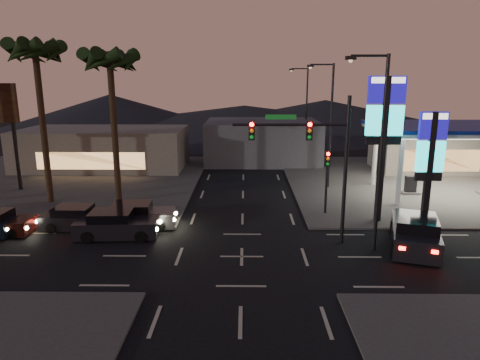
{
  "coord_description": "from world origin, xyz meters",
  "views": [
    {
      "loc": [
        0.16,
        -20.27,
        8.83
      ],
      "look_at": [
        -0.14,
        4.28,
        3.0
      ],
      "focal_mm": 32.0,
      "sensor_mm": 36.0,
      "label": 1
    }
  ],
  "objects_px": {
    "car_lane_a_front": "(116,225)",
    "car_lane_b_front": "(136,216)",
    "gas_station": "(456,130)",
    "pylon_sign_short": "(431,152)",
    "car_lane_b_mid": "(78,218)",
    "pylon_sign_tall": "(385,121)",
    "suv_station": "(415,232)",
    "traffic_signal_mast": "(314,149)"
  },
  "relations": [
    {
      "from": "traffic_signal_mast",
      "to": "pylon_sign_short",
      "type": "bearing_deg",
      "value": 19.13
    },
    {
      "from": "gas_station",
      "to": "pylon_sign_tall",
      "type": "xyz_separation_m",
      "value": [
        -7.5,
        -6.5,
        1.31
      ]
    },
    {
      "from": "pylon_sign_short",
      "to": "traffic_signal_mast",
      "type": "xyz_separation_m",
      "value": [
        -7.24,
        -2.51,
        0.57
      ]
    },
    {
      "from": "pylon_sign_short",
      "to": "car_lane_b_front",
      "type": "height_order",
      "value": "pylon_sign_short"
    },
    {
      "from": "car_lane_b_mid",
      "to": "suv_station",
      "type": "relative_size",
      "value": 0.76
    },
    {
      "from": "car_lane_a_front",
      "to": "car_lane_b_mid",
      "type": "distance_m",
      "value": 3.03
    },
    {
      "from": "gas_station",
      "to": "car_lane_b_front",
      "type": "height_order",
      "value": "gas_station"
    },
    {
      "from": "traffic_signal_mast",
      "to": "car_lane_b_mid",
      "type": "distance_m",
      "value": 14.55
    },
    {
      "from": "gas_station",
      "to": "car_lane_b_mid",
      "type": "xyz_separation_m",
      "value": [
        -25.9,
        -7.97,
        -4.43
      ]
    },
    {
      "from": "gas_station",
      "to": "car_lane_a_front",
      "type": "height_order",
      "value": "gas_station"
    },
    {
      "from": "pylon_sign_tall",
      "to": "suv_station",
      "type": "distance_m",
      "value": 6.96
    },
    {
      "from": "pylon_sign_tall",
      "to": "car_lane_b_mid",
      "type": "bearing_deg",
      "value": -175.44
    },
    {
      "from": "traffic_signal_mast",
      "to": "suv_station",
      "type": "bearing_deg",
      "value": -6.27
    },
    {
      "from": "car_lane_b_front",
      "to": "suv_station",
      "type": "xyz_separation_m",
      "value": [
        15.69,
        -3.01,
        0.12
      ]
    },
    {
      "from": "car_lane_a_front",
      "to": "car_lane_b_front",
      "type": "distance_m",
      "value": 1.83
    },
    {
      "from": "car_lane_a_front",
      "to": "car_lane_b_front",
      "type": "bearing_deg",
      "value": 66.64
    },
    {
      "from": "pylon_sign_tall",
      "to": "car_lane_b_front",
      "type": "relative_size",
      "value": 1.89
    },
    {
      "from": "traffic_signal_mast",
      "to": "car_lane_b_front",
      "type": "xyz_separation_m",
      "value": [
        -10.21,
        2.41,
        -4.52
      ]
    },
    {
      "from": "gas_station",
      "to": "pylon_sign_tall",
      "type": "distance_m",
      "value": 10.01
    },
    {
      "from": "car_lane_b_front",
      "to": "car_lane_b_mid",
      "type": "xyz_separation_m",
      "value": [
        -3.45,
        -0.36,
        -0.05
      ]
    },
    {
      "from": "traffic_signal_mast",
      "to": "car_lane_b_mid",
      "type": "xyz_separation_m",
      "value": [
        -13.66,
        2.04,
        -4.57
      ]
    },
    {
      "from": "car_lane_a_front",
      "to": "traffic_signal_mast",
      "type": "bearing_deg",
      "value": -3.79
    },
    {
      "from": "gas_station",
      "to": "car_lane_a_front",
      "type": "distance_m",
      "value": 25.35
    },
    {
      "from": "car_lane_a_front",
      "to": "suv_station",
      "type": "bearing_deg",
      "value": -4.62
    },
    {
      "from": "pylon_sign_short",
      "to": "suv_station",
      "type": "distance_m",
      "value": 5.24
    },
    {
      "from": "traffic_signal_mast",
      "to": "car_lane_a_front",
      "type": "relative_size",
      "value": 1.66
    },
    {
      "from": "car_lane_a_front",
      "to": "suv_station",
      "type": "relative_size",
      "value": 0.84
    },
    {
      "from": "pylon_sign_tall",
      "to": "suv_station",
      "type": "bearing_deg",
      "value": -79.83
    },
    {
      "from": "gas_station",
      "to": "car_lane_b_front",
      "type": "relative_size",
      "value": 2.56
    },
    {
      "from": "gas_station",
      "to": "car_lane_b_mid",
      "type": "distance_m",
      "value": 27.46
    },
    {
      "from": "car_lane_b_front",
      "to": "gas_station",
      "type": "bearing_deg",
      "value": 18.72
    },
    {
      "from": "car_lane_b_mid",
      "to": "suv_station",
      "type": "distance_m",
      "value": 19.32
    },
    {
      "from": "gas_station",
      "to": "suv_station",
      "type": "relative_size",
      "value": 2.12
    },
    {
      "from": "traffic_signal_mast",
      "to": "car_lane_a_front",
      "type": "height_order",
      "value": "traffic_signal_mast"
    },
    {
      "from": "pylon_sign_short",
      "to": "car_lane_b_mid",
      "type": "height_order",
      "value": "pylon_sign_short"
    },
    {
      "from": "pylon_sign_short",
      "to": "traffic_signal_mast",
      "type": "bearing_deg",
      "value": -160.87
    },
    {
      "from": "pylon_sign_tall",
      "to": "traffic_signal_mast",
      "type": "relative_size",
      "value": 1.12
    },
    {
      "from": "pylon_sign_short",
      "to": "car_lane_b_mid",
      "type": "xyz_separation_m",
      "value": [
        -20.9,
        -0.47,
        -4.0
      ]
    },
    {
      "from": "pylon_sign_tall",
      "to": "car_lane_a_front",
      "type": "height_order",
      "value": "pylon_sign_tall"
    },
    {
      "from": "pylon_sign_tall",
      "to": "traffic_signal_mast",
      "type": "distance_m",
      "value": 6.02
    },
    {
      "from": "gas_station",
      "to": "car_lane_a_front",
      "type": "xyz_separation_m",
      "value": [
        -23.18,
        -9.29,
        -4.36
      ]
    },
    {
      "from": "car_lane_a_front",
      "to": "car_lane_b_front",
      "type": "relative_size",
      "value": 1.01
    }
  ]
}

